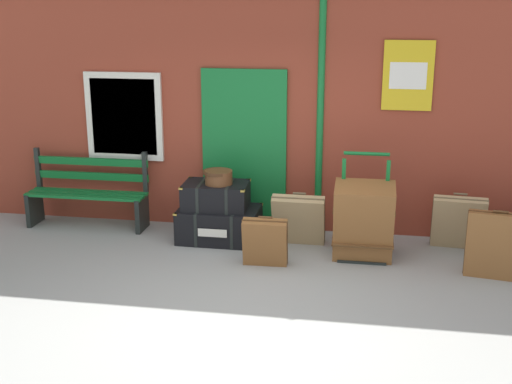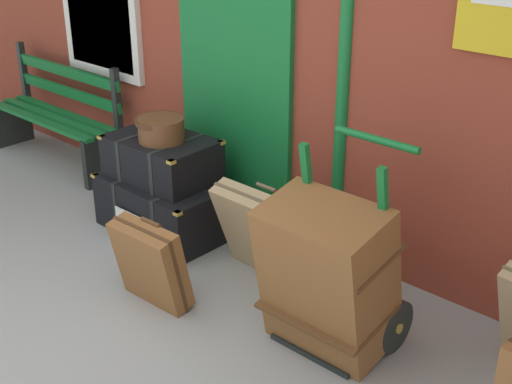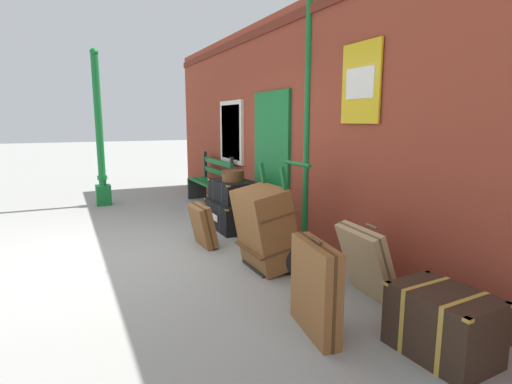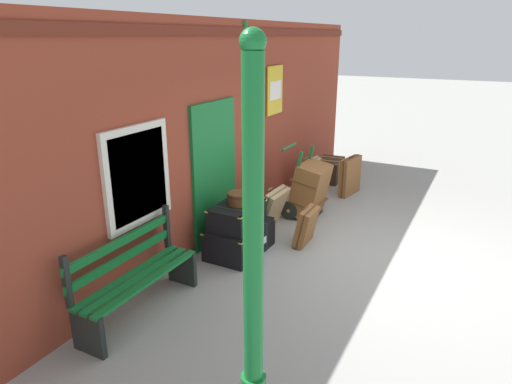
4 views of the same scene
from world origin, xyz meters
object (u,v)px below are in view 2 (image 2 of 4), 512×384
platform_bench (57,116)px  large_brown_trunk (328,277)px  suitcase_caramel (262,233)px  steamer_trunk_middle (162,158)px  round_hatbox (161,128)px  suitcase_oxblood (151,264)px  porters_trolley (344,294)px  steamer_trunk_base (167,205)px

platform_bench → large_brown_trunk: platform_bench is taller
platform_bench → suitcase_caramel: size_ratio=2.38×
platform_bench → suitcase_caramel: 2.87m
steamer_trunk_middle → round_hatbox: round_hatbox is taller
steamer_trunk_middle → suitcase_oxblood: bearing=-45.4°
round_hatbox → platform_bench: bearing=171.3°
round_hatbox → suitcase_caramel: size_ratio=0.54×
porters_trolley → suitcase_caramel: (-0.79, 0.16, 0.06)m
platform_bench → steamer_trunk_base: bearing=-8.3°
large_brown_trunk → steamer_trunk_base: bearing=168.6°
platform_bench → porters_trolley: bearing=-7.2°
platform_bench → steamer_trunk_middle: platform_bench is taller
platform_bench → steamer_trunk_middle: 1.83m
porters_trolley → steamer_trunk_base: bearing=174.0°
porters_trolley → suitcase_caramel: porters_trolley is taller
round_hatbox → suitcase_oxblood: size_ratio=0.62×
steamer_trunk_base → steamer_trunk_middle: (-0.04, 0.01, 0.37)m
round_hatbox → porters_trolley: bearing=-5.6°
porters_trolley → large_brown_trunk: bearing=-90.0°
platform_bench → suitcase_oxblood: (2.55, -1.01, -0.16)m
suitcase_oxblood → platform_bench: bearing=158.4°
large_brown_trunk → suitcase_caramel: bearing=156.9°
porters_trolley → large_brown_trunk: size_ratio=1.27×
steamer_trunk_base → steamer_trunk_middle: 0.37m
steamer_trunk_middle → round_hatbox: (0.04, -0.03, 0.26)m
large_brown_trunk → suitcase_caramel: 0.87m
steamer_trunk_middle → round_hatbox: 0.26m
suitcase_caramel → suitcase_oxblood: (-0.31, -0.71, -0.05)m
steamer_trunk_base → steamer_trunk_middle: bearing=162.8°
platform_bench → porters_trolley: (3.64, -0.46, -0.17)m
steamer_trunk_base → round_hatbox: size_ratio=2.81×
round_hatbox → porters_trolley: (1.79, -0.17, -0.57)m
platform_bench → porters_trolley: 3.67m
large_brown_trunk → suitcase_caramel: size_ratio=1.41×
porters_trolley → platform_bench: bearing=172.8°
porters_trolley → suitcase_caramel: size_ratio=1.79×
steamer_trunk_base → large_brown_trunk: 1.85m
steamer_trunk_base → round_hatbox: (0.00, -0.01, 0.63)m
steamer_trunk_base → suitcase_caramel: suitcase_caramel is taller
suitcase_caramel → steamer_trunk_middle: bearing=177.9°
porters_trolley → large_brown_trunk: porters_trolley is taller
platform_bench → large_brown_trunk: size_ratio=1.69×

